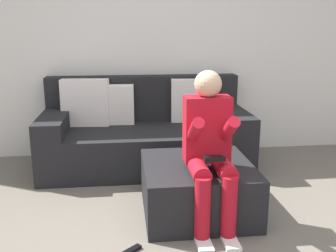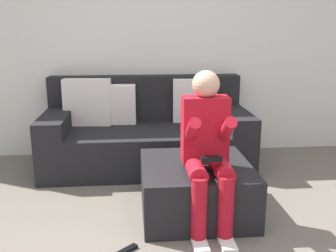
# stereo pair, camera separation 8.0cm
# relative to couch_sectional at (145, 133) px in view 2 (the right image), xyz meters

# --- Properties ---
(wall_back) EXTENTS (6.08, 0.10, 2.55)m
(wall_back) POSITION_rel_couch_sectional_xyz_m (0.17, 0.45, 0.95)
(wall_back) COLOR silver
(wall_back) RESTS_ON ground_plane
(couch_sectional) EXTENTS (2.03, 0.95, 0.88)m
(couch_sectional) POSITION_rel_couch_sectional_xyz_m (0.00, 0.00, 0.00)
(couch_sectional) COLOR black
(couch_sectional) RESTS_ON ground_plane
(ottoman) EXTENTS (0.81, 0.83, 0.39)m
(ottoman) POSITION_rel_couch_sectional_xyz_m (0.34, -1.13, -0.13)
(ottoman) COLOR black
(ottoman) RESTS_ON ground_plane
(person_seated) EXTENTS (0.32, 0.59, 1.10)m
(person_seated) POSITION_rel_couch_sectional_xyz_m (0.38, -1.33, 0.27)
(person_seated) COLOR red
(person_seated) RESTS_ON ground_plane
(remote_by_storage_bin) EXTENTS (0.17, 0.15, 0.02)m
(remote_by_storage_bin) POSITION_rel_couch_sectional_xyz_m (-0.19, -1.65, -0.32)
(remote_by_storage_bin) COLOR black
(remote_by_storage_bin) RESTS_ON ground_plane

